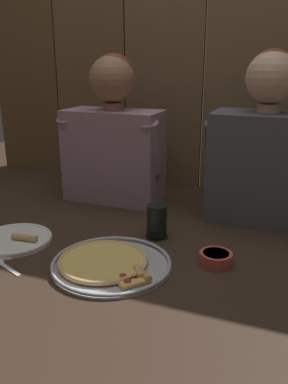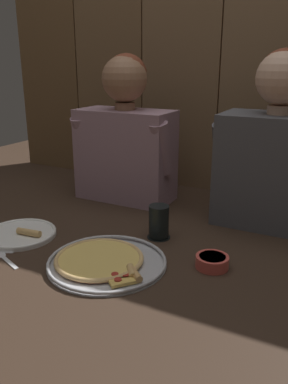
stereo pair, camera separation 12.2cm
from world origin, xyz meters
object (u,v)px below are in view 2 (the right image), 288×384
Objects in this scene: diner_left at (125,136)px; dinner_plate at (20,234)px; diner_right at (275,151)px; dipping_bowl at (212,261)px; pizza_tray at (104,261)px; drinking_glass at (158,222)px.

dinner_plate is at bearing -103.22° from diner_left.
diner_right is (0.72, 0.51, 0.26)m from dinner_plate.
dipping_bowl is 0.71m from diner_left.
diner_right is (0.08, 0.41, 0.25)m from dipping_bowl.
diner_right is (0.60, -0.00, -0.00)m from diner_left.
pizza_tray is 0.25m from drinking_glass.
drinking_glass reaches higher than dipping_bowl.
pizza_tray is 3.08× the size of drinking_glass.
pizza_tray is at bearing -156.01° from dipping_bowl.
diner_left reaches higher than pizza_tray.
dinner_plate reaches higher than pizza_tray.
dipping_bowl is (0.28, 0.13, 0.01)m from pizza_tray.
pizza_tray is 1.44× the size of dinner_plate.
pizza_tray is 3.64× the size of dipping_bowl.
dipping_bowl reaches higher than pizza_tray.
dinner_plate is 0.41× the size of diner_left.
drinking_glass is (0.06, 0.24, 0.05)m from pizza_tray.
drinking_glass is (0.41, 0.21, 0.05)m from dinner_plate.
dinner_plate is 0.58m from diner_left.
diner_left is at bearing 134.56° from drinking_glass.
dinner_plate is (-0.36, 0.03, -0.00)m from pizza_tray.
dipping_bowl is at bearing 8.44° from dinner_plate.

